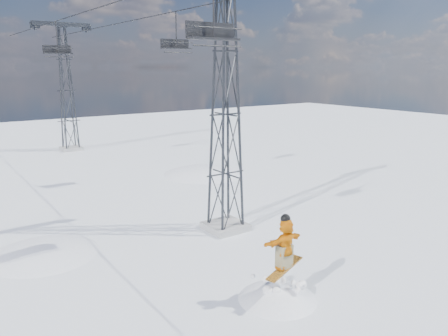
% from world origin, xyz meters
% --- Properties ---
extents(ground, '(120.00, 120.00, 0.00)m').
position_xyz_m(ground, '(0.00, 0.00, 0.00)').
color(ground, white).
rests_on(ground, ground).
extents(snow_terrain, '(39.00, 37.00, 22.00)m').
position_xyz_m(snow_terrain, '(-4.77, 21.24, -9.59)').
color(snow_terrain, white).
rests_on(snow_terrain, ground).
extents(lift_tower_near, '(5.20, 1.80, 11.43)m').
position_xyz_m(lift_tower_near, '(0.80, 8.00, 5.47)').
color(lift_tower_near, '#999999').
rests_on(lift_tower_near, ground).
extents(lift_tower_far, '(5.20, 1.80, 11.43)m').
position_xyz_m(lift_tower_far, '(0.80, 33.00, 5.47)').
color(lift_tower_far, '#999999').
rests_on(lift_tower_far, ground).
extents(haul_cables, '(4.46, 51.00, 0.06)m').
position_xyz_m(haul_cables, '(0.80, 19.50, 10.85)').
color(haul_cables, black).
rests_on(haul_cables, ground).
extents(lift_chair_near, '(2.08, 0.60, 2.58)m').
position_xyz_m(lift_chair_near, '(-1.40, 5.70, 8.79)').
color(lift_chair_near, black).
rests_on(lift_chair_near, ground).
extents(lift_chair_mid, '(1.97, 0.57, 2.44)m').
position_xyz_m(lift_chair_mid, '(3.00, 16.40, 8.90)').
color(lift_chair_mid, black).
rests_on(lift_chair_mid, ground).
extents(lift_chair_far, '(2.07, 0.60, 2.57)m').
position_xyz_m(lift_chair_far, '(-1.40, 26.55, 8.79)').
color(lift_chair_far, black).
rests_on(lift_chair_far, ground).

